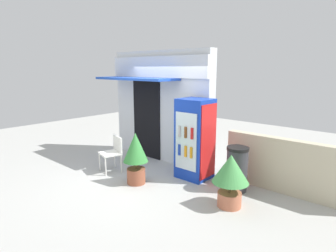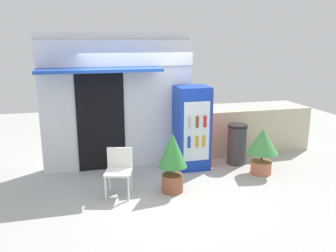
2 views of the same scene
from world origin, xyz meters
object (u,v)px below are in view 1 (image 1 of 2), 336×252
potted_plant_near_shop (136,154)px  trash_bin (237,169)px  plastic_chair (113,151)px  drink_cooler (195,139)px  potted_plant_curbside (230,174)px

potted_plant_near_shop → trash_bin: potted_plant_near_shop is taller
plastic_chair → trash_bin: 2.94m
drink_cooler → plastic_chair: 2.01m
potted_plant_near_shop → drink_cooler: bearing=56.4°
drink_cooler → potted_plant_curbside: bearing=-28.9°
potted_plant_curbside → potted_plant_near_shop: bearing=-169.0°
drink_cooler → plastic_chair: bearing=-150.4°
potted_plant_curbside → trash_bin: 0.76m
trash_bin → drink_cooler: bearing=179.2°
potted_plant_near_shop → potted_plant_curbside: potted_plant_near_shop is taller
drink_cooler → plastic_chair: drink_cooler is taller
plastic_chair → trash_bin: trash_bin is taller
plastic_chair → potted_plant_curbside: size_ratio=0.87×
plastic_chair → potted_plant_curbside: (3.02, 0.25, 0.10)m
plastic_chair → trash_bin: bearing=19.0°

